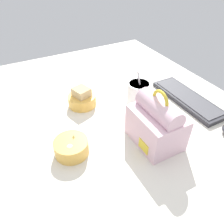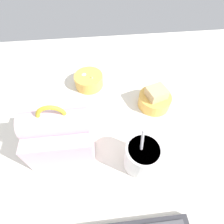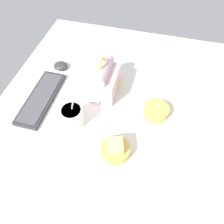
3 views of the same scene
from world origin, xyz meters
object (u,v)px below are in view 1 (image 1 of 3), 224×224
lunch_bag (156,124)px  soup_cup (138,93)px  keyboard (188,99)px  bento_bowl_sandwich (82,99)px  bento_bowl_snacks (72,147)px

lunch_bag → soup_cup: bearing=160.9°
keyboard → bento_bowl_sandwich: bearing=-113.9°
bento_bowl_snacks → bento_bowl_sandwich: bearing=151.0°
soup_cup → bento_bowl_snacks: (13.45, -33.94, -2.30)cm
keyboard → lunch_bag: size_ratio=1.69×
lunch_bag → soup_cup: lunch_bag is taller
lunch_bag → bento_bowl_snacks: size_ratio=1.83×
soup_cup → bento_bowl_snacks: soup_cup is taller
lunch_bag → bento_bowl_sandwich: lunch_bag is taller
keyboard → soup_cup: (-8.71, -19.71, 3.91)cm
soup_cup → keyboard: bearing=66.2°
bento_bowl_snacks → lunch_bag: bearing=73.3°
bento_bowl_sandwich → bento_bowl_snacks: (22.93, -12.71, -0.33)cm
lunch_bag → bento_bowl_sandwich: bearing=-155.9°
keyboard → lunch_bag: 30.66cm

